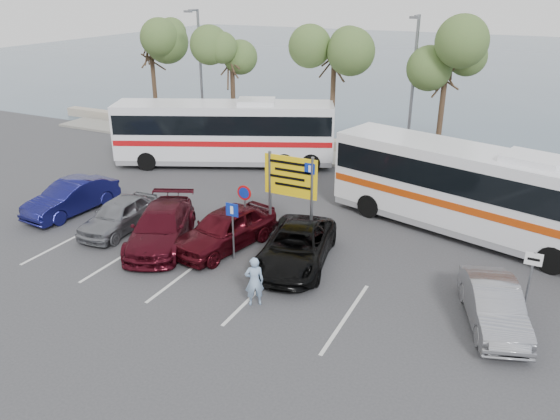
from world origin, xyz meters
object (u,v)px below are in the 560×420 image
at_px(suv_black, 296,247).
at_px(car_silver_b, 494,306).
at_px(car_silver_a, 119,215).
at_px(car_blue, 71,197).
at_px(coach_bus_left, 225,135).
at_px(car_maroon, 161,227).
at_px(coach_bus_right, 478,196).
at_px(pedestrian_near, 254,281).
at_px(car_red, 225,229).
at_px(street_lamp_right, 412,88).
at_px(street_lamp_left, 200,71).
at_px(direction_sign, 291,183).
at_px(pedestrian_far, 530,230).

bearing_deg(suv_black, car_silver_b, -19.06).
distance_m(car_silver_a, car_blue, 3.25).
xyz_separation_m(coach_bus_left, car_maroon, (3.11, -9.88, -1.00)).
height_order(coach_bus_right, pedestrian_near, coach_bus_right).
bearing_deg(coach_bus_left, car_red, -58.51).
relative_size(street_lamp_right, pedestrian_near, 4.75).
bearing_deg(car_silver_b, coach_bus_right, 84.06).
bearing_deg(car_maroon, coach_bus_right, 5.98).
xyz_separation_m(street_lamp_right, pedestrian_near, (-1.00, -15.11, -3.76)).
xyz_separation_m(street_lamp_right, car_silver_a, (-8.79, -12.58, -3.91)).
bearing_deg(pedestrian_near, street_lamp_left, -86.53).
bearing_deg(suv_black, street_lamp_left, 123.51).
xyz_separation_m(suv_black, car_silver_b, (6.92, -0.91, -0.03)).
height_order(coach_bus_left, car_maroon, coach_bus_left).
height_order(coach_bus_right, car_silver_a, coach_bus_right).
bearing_deg(car_red, direction_sign, 53.07).
height_order(car_blue, car_red, car_red).
bearing_deg(car_maroon, car_silver_a, 148.41).
xyz_separation_m(car_blue, car_maroon, (5.61, -0.83, 0.01)).
distance_m(coach_bus_right, car_silver_a, 14.60).
bearing_deg(suv_black, coach_bus_right, 33.11).
xyz_separation_m(street_lamp_left, coach_bus_left, (3.50, -3.02, -2.87)).
height_order(coach_bus_right, car_silver_b, coach_bus_right).
xyz_separation_m(pedestrian_near, pedestrian_far, (7.61, 8.09, -0.02)).
bearing_deg(car_silver_a, car_blue, 167.10).
height_order(car_blue, suv_black, car_blue).
height_order(street_lamp_right, car_blue, street_lamp_right).
bearing_deg(street_lamp_right, suv_black, -94.54).
bearing_deg(pedestrian_near, car_silver_a, -53.01).
bearing_deg(car_silver_b, pedestrian_near, 178.33).
bearing_deg(suv_black, car_blue, 168.70).
bearing_deg(car_silver_a, car_red, 2.75).
xyz_separation_m(street_lamp_left, car_red, (9.01, -12.02, -3.81)).
height_order(coach_bus_left, car_silver_a, coach_bus_left).
height_order(car_silver_a, pedestrian_near, pedestrian_near).
height_order(street_lamp_left, coach_bus_left, street_lamp_left).
relative_size(coach_bus_left, pedestrian_far, 7.27).
bearing_deg(car_blue, street_lamp_right, 49.39).
distance_m(street_lamp_right, car_silver_a, 15.83).
relative_size(direction_sign, coach_bus_right, 0.29).
bearing_deg(coach_bus_right, suv_black, -135.34).
height_order(street_lamp_right, direction_sign, street_lamp_right).
bearing_deg(coach_bus_right, car_silver_a, -155.88).
relative_size(car_blue, car_red, 0.95).
distance_m(street_lamp_right, direction_sign, 10.73).
distance_m(car_maroon, suv_black, 5.50).
bearing_deg(pedestrian_near, suv_black, -125.82).
relative_size(coach_bus_right, pedestrian_near, 7.33).
bearing_deg(coach_bus_right, pedestrian_far, -10.49).
relative_size(coach_bus_right, car_silver_b, 3.07).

